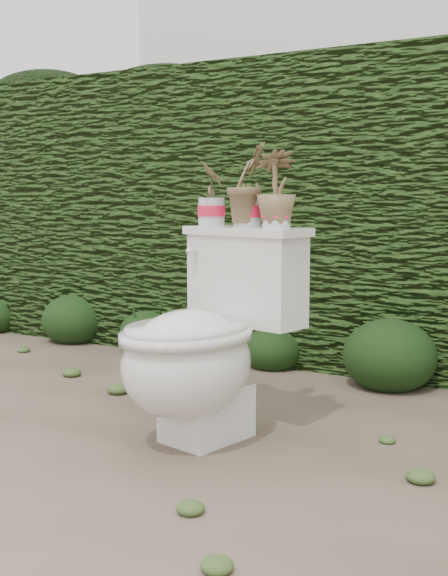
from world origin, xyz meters
The scene contains 10 objects.
ground centered at (0.00, 0.00, 0.00)m, with size 60.00×60.00×0.00m, color #836F5A.
hedge centered at (0.00, 1.60, 0.80)m, with size 8.00×1.00×1.60m, color #33541C.
toilet centered at (0.03, -0.06, 0.36)m, with size 0.59×0.76×0.78m.
potted_plant_left centered at (-0.10, 0.22, 0.89)m, with size 0.13×0.08×0.24m, color #2A8028.
potted_plant_center centered at (0.09, 0.17, 0.93)m, with size 0.17×0.13×0.30m, color #2A8028.
potted_plant_right centered at (0.22, 0.14, 0.91)m, with size 0.15×0.15×0.27m, color #2A8028.
liriope_clump_1 centered at (-1.62, 1.12, 0.16)m, with size 0.40×0.40×0.32m, color #1D3813.
liriope_clump_2 centered at (-1.05, 1.10, 0.13)m, with size 0.34×0.34×0.27m, color #1D3813.
liriope_clump_3 centered at (-0.25, 1.10, 0.12)m, with size 0.31×0.31×0.25m, color #1D3813.
liriope_clump_4 centered at (0.39, 1.02, 0.18)m, with size 0.44×0.44×0.35m, color #1D3813.
Camera 1 is at (1.37, -2.24, 0.89)m, focal length 45.00 mm.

